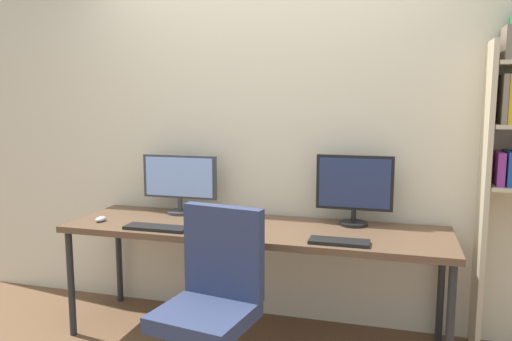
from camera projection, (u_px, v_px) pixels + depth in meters
wall_back at (271, 133)px, 3.44m from camera, size 4.80×0.10×2.60m
desk at (254, 234)px, 3.13m from camera, size 2.40×0.68×0.74m
office_chair at (211, 325)px, 2.51m from camera, size 0.52×0.52×0.99m
monitor_left at (180, 181)px, 3.46m from camera, size 0.54×0.18×0.41m
monitor_right at (354, 187)px, 3.13m from camera, size 0.48×0.18×0.45m
keyboard_left at (156, 228)px, 3.05m from camera, size 0.40×0.13×0.02m
keyboard_right at (339, 242)px, 2.75m from camera, size 0.33×0.13×0.02m
mouse_left_side at (232, 234)px, 2.89m from camera, size 0.06×0.10×0.03m
mouse_right_side at (101, 219)px, 3.25m from camera, size 0.06×0.10×0.03m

